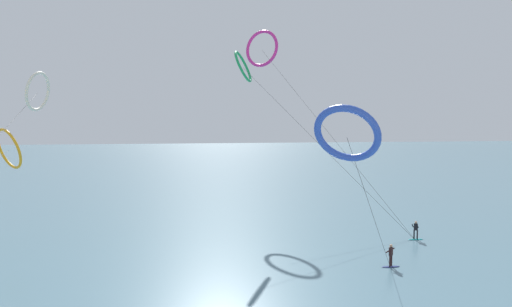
{
  "coord_description": "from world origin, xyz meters",
  "views": [
    {
      "loc": [
        -4.17,
        -5.01,
        10.96
      ],
      "look_at": [
        0.0,
        21.82,
        8.97
      ],
      "focal_mm": 33.51,
      "sensor_mm": 36.0,
      "label": 1
    }
  ],
  "objects_px": {
    "kite_ivory": "(38,92)",
    "kite_magenta": "(262,49)",
    "surfer_navy": "(391,257)",
    "kite_amber": "(9,149)",
    "kite_cobalt": "(347,134)",
    "surfer_teal": "(416,232)",
    "kite_emerald": "(243,67)"
  },
  "relations": [
    {
      "from": "kite_emerald",
      "to": "kite_cobalt",
      "type": "distance_m",
      "value": 26.31
    },
    {
      "from": "kite_ivory",
      "to": "kite_amber",
      "type": "xyz_separation_m",
      "value": [
        -0.87,
        -6.78,
        -5.79
      ]
    },
    {
      "from": "kite_emerald",
      "to": "kite_cobalt",
      "type": "xyz_separation_m",
      "value": [
        2.41,
        -25.44,
        -6.27
      ]
    },
    {
      "from": "kite_emerald",
      "to": "surfer_navy",
      "type": "bearing_deg",
      "value": -132.85
    },
    {
      "from": "kite_ivory",
      "to": "kite_emerald",
      "type": "relative_size",
      "value": 2.23
    },
    {
      "from": "kite_ivory",
      "to": "kite_magenta",
      "type": "bearing_deg",
      "value": 115.96
    },
    {
      "from": "kite_ivory",
      "to": "kite_magenta",
      "type": "relative_size",
      "value": 1.84
    },
    {
      "from": "surfer_teal",
      "to": "kite_magenta",
      "type": "distance_m",
      "value": 29.4
    },
    {
      "from": "surfer_navy",
      "to": "kite_amber",
      "type": "relative_size",
      "value": 0.05
    },
    {
      "from": "surfer_teal",
      "to": "kite_magenta",
      "type": "relative_size",
      "value": 0.08
    },
    {
      "from": "surfer_teal",
      "to": "kite_magenta",
      "type": "bearing_deg",
      "value": 158.35
    },
    {
      "from": "kite_magenta",
      "to": "kite_amber",
      "type": "xyz_separation_m",
      "value": [
        -26.21,
        -11.35,
        -11.58
      ]
    },
    {
      "from": "kite_emerald",
      "to": "kite_magenta",
      "type": "distance_m",
      "value": 10.28
    },
    {
      "from": "surfer_teal",
      "to": "surfer_navy",
      "type": "xyz_separation_m",
      "value": [
        -5.66,
        -7.16,
        0.0
      ]
    },
    {
      "from": "surfer_navy",
      "to": "kite_magenta",
      "type": "height_order",
      "value": "kite_magenta"
    },
    {
      "from": "kite_amber",
      "to": "surfer_teal",
      "type": "bearing_deg",
      "value": -145.82
    },
    {
      "from": "kite_ivory",
      "to": "kite_amber",
      "type": "bearing_deg",
      "value": 8.42
    },
    {
      "from": "surfer_navy",
      "to": "kite_cobalt",
      "type": "xyz_separation_m",
      "value": [
        -6.16,
        -7.52,
        9.3
      ]
    },
    {
      "from": "kite_emerald",
      "to": "kite_cobalt",
      "type": "height_order",
      "value": "kite_emerald"
    },
    {
      "from": "surfer_navy",
      "to": "kite_emerald",
      "type": "relative_size",
      "value": 0.09
    },
    {
      "from": "surfer_teal",
      "to": "kite_emerald",
      "type": "height_order",
      "value": "kite_emerald"
    },
    {
      "from": "kite_cobalt",
      "to": "surfer_teal",
      "type": "bearing_deg",
      "value": -92.38
    },
    {
      "from": "kite_ivory",
      "to": "surfer_navy",
      "type": "bearing_deg",
      "value": 69.31
    },
    {
      "from": "kite_cobalt",
      "to": "kite_emerald",
      "type": "bearing_deg",
      "value": -48.14
    },
    {
      "from": "kite_emerald",
      "to": "kite_amber",
      "type": "height_order",
      "value": "kite_emerald"
    },
    {
      "from": "kite_ivory",
      "to": "kite_emerald",
      "type": "bearing_deg",
      "value": 94.04
    },
    {
      "from": "kite_ivory",
      "to": "kite_amber",
      "type": "height_order",
      "value": "kite_ivory"
    },
    {
      "from": "kite_magenta",
      "to": "kite_emerald",
      "type": "bearing_deg",
      "value": -69.2
    },
    {
      "from": "surfer_teal",
      "to": "surfer_navy",
      "type": "distance_m",
      "value": 9.13
    },
    {
      "from": "kite_magenta",
      "to": "kite_amber",
      "type": "bearing_deg",
      "value": -114.69
    },
    {
      "from": "kite_ivory",
      "to": "kite_emerald",
      "type": "distance_m",
      "value": 22.44
    },
    {
      "from": "kite_cobalt",
      "to": "kite_amber",
      "type": "bearing_deg",
      "value": -6.24
    }
  ]
}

